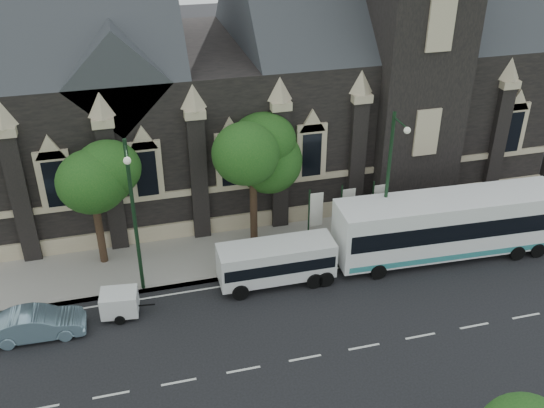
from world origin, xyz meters
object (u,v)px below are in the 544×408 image
object	(u,v)px
tree_walk_right	(255,154)
sedan	(37,324)
banner_flag_center	(345,209)
tour_coach	(448,225)
box_trailer	(120,303)
tree_walk_left	(94,173)
street_lamp_near	(389,179)
shuttle_bus	(277,261)
street_lamp_mid	(134,211)
banner_flag_right	(376,205)
banner_flag_left	(314,213)

from	to	relation	value
tree_walk_right	sedan	bearing A→B (deg)	-154.95
banner_flag_center	tour_coach	bearing A→B (deg)	-27.84
tree_walk_right	box_trailer	size ratio (longest dim) A/B	2.81
tree_walk_right	tour_coach	distance (m)	11.91
tree_walk_left	street_lamp_near	xyz separation A→B (m)	(15.80, -3.61, -0.62)
tour_coach	box_trailer	world-z (taller)	tour_coach
tour_coach	sedan	size ratio (longest dim) A/B	2.93
street_lamp_near	banner_flag_center	xyz separation A→B (m)	(-1.71, 1.91, -2.73)
tree_walk_right	box_trailer	bearing A→B (deg)	-148.16
tree_walk_left	shuttle_bus	bearing A→B (deg)	-26.73
tree_walk_right	sedan	xyz separation A→B (m)	(-12.50, -5.84, -5.06)
tree_walk_left	street_lamp_mid	xyz separation A→B (m)	(1.80, -3.61, -0.62)
banner_flag_center	shuttle_bus	world-z (taller)	banner_flag_center
banner_flag_center	banner_flag_right	size ratio (longest dim) A/B	1.00
banner_flag_left	banner_flag_center	bearing A→B (deg)	0.00
street_lamp_mid	banner_flag_right	bearing A→B (deg)	7.60
street_lamp_mid	banner_flag_center	size ratio (longest dim) A/B	2.25
street_lamp_near	sedan	distance (m)	19.90
tree_walk_left	tree_walk_right	bearing A→B (deg)	0.06
banner_flag_center	box_trailer	distance (m)	14.12
tree_walk_left	banner_flag_center	distance (m)	14.58
banner_flag_right	shuttle_bus	bearing A→B (deg)	-157.84
tree_walk_right	box_trailer	distance (m)	11.18
tree_walk_right	box_trailer	world-z (taller)	tree_walk_right
banner_flag_center	tour_coach	xyz separation A→B (m)	(5.30, -2.80, -0.28)
street_lamp_mid	shuttle_bus	bearing A→B (deg)	-7.48
street_lamp_near	tour_coach	xyz separation A→B (m)	(3.59, -0.89, -3.01)
tree_walk_left	banner_flag_left	distance (m)	12.66
tree_walk_left	box_trailer	size ratio (longest dim) A/B	2.76
tour_coach	street_lamp_mid	bearing A→B (deg)	179.46
street_lamp_near	shuttle_bus	distance (m)	7.73
banner_flag_left	sedan	distance (m)	16.19
tree_walk_right	banner_flag_left	distance (m)	4.92
street_lamp_mid	tour_coach	distance (m)	17.87
sedan	shuttle_bus	bearing A→B (deg)	-82.86
street_lamp_mid	sedan	world-z (taller)	street_lamp_mid
banner_flag_center	tour_coach	distance (m)	6.00
street_lamp_mid	banner_flag_left	xyz separation A→B (m)	(10.29, 1.91, -2.73)
tree_walk_right	street_lamp_near	bearing A→B (deg)	-28.06
street_lamp_mid	tour_coach	xyz separation A→B (m)	(17.59, -0.89, -3.01)
street_lamp_near	street_lamp_mid	bearing A→B (deg)	180.00
street_lamp_near	sedan	world-z (taller)	street_lamp_near
tree_walk_right	banner_flag_center	bearing A→B (deg)	-18.64
banner_flag_right	tour_coach	size ratio (longest dim) A/B	0.30
tree_walk_left	street_lamp_mid	bearing A→B (deg)	-63.53
banner_flag_left	box_trailer	distance (m)	12.21
sedan	banner_flag_right	bearing A→B (deg)	-76.72
tree_walk_right	street_lamp_mid	bearing A→B (deg)	-153.35
tree_walk_left	tour_coach	xyz separation A→B (m)	(19.39, -4.50, -3.63)
tree_walk_left	shuttle_bus	size ratio (longest dim) A/B	1.19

